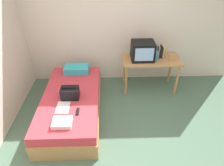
{
  "coord_description": "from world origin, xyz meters",
  "views": [
    {
      "loc": [
        -0.26,
        -2.02,
        2.57
      ],
      "look_at": [
        -0.16,
        0.98,
        0.5
      ],
      "focal_mm": 31.44,
      "sensor_mm": 36.0,
      "label": 1
    }
  ],
  "objects_px": {
    "tv": "(143,51)",
    "book_row": "(161,52)",
    "handbag": "(70,93)",
    "magazine": "(63,107)",
    "picture_frame": "(172,58)",
    "bed": "(72,104)",
    "remote_dark": "(78,111)",
    "pillow": "(77,69)",
    "water_bottle": "(156,56)",
    "folded_towel": "(62,123)",
    "desk": "(151,62)"
  },
  "relations": [
    {
      "from": "bed",
      "to": "picture_frame",
      "type": "bearing_deg",
      "value": 18.75
    },
    {
      "from": "desk",
      "to": "pillow",
      "type": "distance_m",
      "value": 1.53
    },
    {
      "from": "bed",
      "to": "remote_dark",
      "type": "distance_m",
      "value": 0.54
    },
    {
      "from": "handbag",
      "to": "folded_towel",
      "type": "bearing_deg",
      "value": -92.98
    },
    {
      "from": "handbag",
      "to": "tv",
      "type": "bearing_deg",
      "value": 32.11
    },
    {
      "from": "water_bottle",
      "to": "remote_dark",
      "type": "xyz_separation_m",
      "value": [
        -1.44,
        -1.14,
        -0.37
      ]
    },
    {
      "from": "water_bottle",
      "to": "picture_frame",
      "type": "bearing_deg",
      "value": -7.76
    },
    {
      "from": "bed",
      "to": "book_row",
      "type": "distance_m",
      "value": 2.05
    },
    {
      "from": "picture_frame",
      "to": "folded_towel",
      "type": "distance_m",
      "value": 2.39
    },
    {
      "from": "tv",
      "to": "book_row",
      "type": "distance_m",
      "value": 0.42
    },
    {
      "from": "remote_dark",
      "to": "folded_towel",
      "type": "height_order",
      "value": "folded_towel"
    },
    {
      "from": "water_bottle",
      "to": "folded_towel",
      "type": "distance_m",
      "value": 2.18
    },
    {
      "from": "tv",
      "to": "folded_towel",
      "type": "bearing_deg",
      "value": -133.24
    },
    {
      "from": "handbag",
      "to": "remote_dark",
      "type": "distance_m",
      "value": 0.41
    },
    {
      "from": "bed",
      "to": "picture_frame",
      "type": "xyz_separation_m",
      "value": [
        1.93,
        0.65,
        0.59
      ]
    },
    {
      "from": "bed",
      "to": "pillow",
      "type": "bearing_deg",
      "value": 88.29
    },
    {
      "from": "water_bottle",
      "to": "handbag",
      "type": "relative_size",
      "value": 0.63
    },
    {
      "from": "folded_towel",
      "to": "pillow",
      "type": "bearing_deg",
      "value": 88.45
    },
    {
      "from": "bed",
      "to": "tv",
      "type": "bearing_deg",
      "value": 29.18
    },
    {
      "from": "magazine",
      "to": "remote_dark",
      "type": "xyz_separation_m",
      "value": [
        0.25,
        -0.11,
        0.01
      ]
    },
    {
      "from": "book_row",
      "to": "picture_frame",
      "type": "xyz_separation_m",
      "value": [
        0.17,
        -0.2,
        -0.04
      ]
    },
    {
      "from": "handbag",
      "to": "folded_towel",
      "type": "distance_m",
      "value": 0.62
    },
    {
      "from": "picture_frame",
      "to": "tv",
      "type": "bearing_deg",
      "value": 169.75
    },
    {
      "from": "tv",
      "to": "magazine",
      "type": "xyz_separation_m",
      "value": [
        -1.43,
        -1.09,
        -0.46
      ]
    },
    {
      "from": "picture_frame",
      "to": "pillow",
      "type": "bearing_deg",
      "value": 176.5
    },
    {
      "from": "book_row",
      "to": "magazine",
      "type": "bearing_deg",
      "value": -146.94
    },
    {
      "from": "water_bottle",
      "to": "book_row",
      "type": "distance_m",
      "value": 0.21
    },
    {
      "from": "handbag",
      "to": "folded_towel",
      "type": "relative_size",
      "value": 1.07
    },
    {
      "from": "tv",
      "to": "water_bottle",
      "type": "relative_size",
      "value": 2.34
    },
    {
      "from": "bed",
      "to": "remote_dark",
      "type": "bearing_deg",
      "value": -68.52
    },
    {
      "from": "pillow",
      "to": "picture_frame",
      "type": "bearing_deg",
      "value": -3.5
    },
    {
      "from": "pillow",
      "to": "handbag",
      "type": "bearing_deg",
      "value": -90.51
    },
    {
      "from": "bed",
      "to": "pillow",
      "type": "xyz_separation_m",
      "value": [
        0.02,
        0.77,
        0.3
      ]
    },
    {
      "from": "pillow",
      "to": "remote_dark",
      "type": "height_order",
      "value": "pillow"
    },
    {
      "from": "book_row",
      "to": "folded_towel",
      "type": "distance_m",
      "value": 2.39
    },
    {
      "from": "desk",
      "to": "book_row",
      "type": "height_order",
      "value": "book_row"
    },
    {
      "from": "tv",
      "to": "pillow",
      "type": "height_order",
      "value": "tv"
    },
    {
      "from": "water_bottle",
      "to": "magazine",
      "type": "xyz_separation_m",
      "value": [
        -1.69,
        -1.03,
        -0.38
      ]
    },
    {
      "from": "bed",
      "to": "magazine",
      "type": "relative_size",
      "value": 6.9
    },
    {
      "from": "book_row",
      "to": "water_bottle",
      "type": "bearing_deg",
      "value": -130.35
    },
    {
      "from": "desk",
      "to": "handbag",
      "type": "distance_m",
      "value": 1.76
    },
    {
      "from": "handbag",
      "to": "picture_frame",
      "type": "bearing_deg",
      "value": 21.12
    },
    {
      "from": "book_row",
      "to": "picture_frame",
      "type": "bearing_deg",
      "value": -49.86
    },
    {
      "from": "picture_frame",
      "to": "remote_dark",
      "type": "height_order",
      "value": "picture_frame"
    },
    {
      "from": "handbag",
      "to": "magazine",
      "type": "bearing_deg",
      "value": -109.42
    },
    {
      "from": "desk",
      "to": "water_bottle",
      "type": "distance_m",
      "value": 0.22
    },
    {
      "from": "magazine",
      "to": "picture_frame",
      "type": "bearing_deg",
      "value": 26.35
    },
    {
      "from": "desk",
      "to": "handbag",
      "type": "height_order",
      "value": "desk"
    },
    {
      "from": "tv",
      "to": "water_bottle",
      "type": "bearing_deg",
      "value": -13.07
    },
    {
      "from": "bed",
      "to": "handbag",
      "type": "distance_m",
      "value": 0.34
    }
  ]
}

